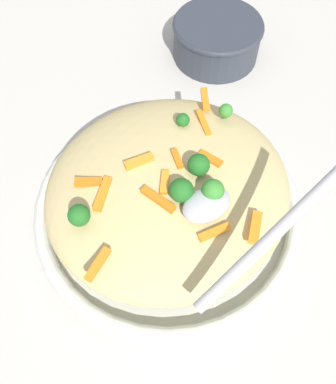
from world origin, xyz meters
The scene contains 23 objects.
ground_plane centered at (0.00, 0.00, 0.00)m, with size 2.40×2.40×0.00m, color beige.
serving_bowl centered at (0.00, 0.00, 0.02)m, with size 0.35×0.35×0.04m.
pasta_mound centered at (0.00, 0.00, 0.07)m, with size 0.30×0.29×0.08m, color #D1BA7A.
carrot_piece_0 centered at (-0.02, 0.03, 0.12)m, with size 0.03×0.01×0.01m, color orange.
carrot_piece_1 centered at (0.08, 0.04, 0.11)m, with size 0.04×0.01×0.01m, color orange.
carrot_piece_2 centered at (-0.08, 0.02, 0.11)m, with size 0.04×0.01×0.01m, color orange.
carrot_piece_3 centered at (0.05, -0.01, 0.11)m, with size 0.03×0.01×0.01m, color orange.
carrot_piece_4 centered at (0.02, 0.01, 0.12)m, with size 0.03×0.01×0.01m, color orange.
carrot_piece_5 centered at (-0.01, -0.01, 0.11)m, with size 0.03×0.01×0.01m, color orange.
carrot_piece_6 centered at (0.00, -0.09, 0.11)m, with size 0.04×0.01×0.01m, color orange.
carrot_piece_7 centered at (-0.03, -0.03, 0.11)m, with size 0.04×0.01×0.01m, color orange.
carrot_piece_8 centered at (0.10, 0.07, 0.11)m, with size 0.04×0.01×0.01m, color orange.
carrot_piece_9 centered at (-0.08, 0.04, 0.11)m, with size 0.03×0.01×0.01m, color orange.
carrot_piece_10 centered at (-0.12, -0.05, 0.11)m, with size 0.04×0.01×0.01m, color orange.
carrot_piece_11 centered at (0.04, -0.11, 0.11)m, with size 0.04×0.01×0.01m, color orange.
broccoli_floret_0 centered at (0.11, 0.03, 0.12)m, with size 0.02×0.02×0.02m.
broccoli_floret_1 centered at (-0.01, -0.04, 0.13)m, with size 0.03×0.03×0.03m.
broccoli_floret_2 centered at (0.02, -0.06, 0.13)m, with size 0.02×0.02×0.03m.
broccoli_floret_3 centered at (0.06, 0.05, 0.12)m, with size 0.02×0.02×0.02m.
broccoli_floret_4 centered at (0.03, -0.02, 0.13)m, with size 0.03×0.03×0.03m.
broccoli_floret_5 centered at (-0.11, 0.00, 0.12)m, with size 0.02×0.02×0.03m.
serving_spoon centered at (0.01, -0.09, 0.14)m, with size 0.16×0.11×0.10m.
companion_bowl centered at (0.25, 0.23, 0.04)m, with size 0.15×0.15×0.07m.
Camera 1 is at (-0.15, -0.22, 0.50)m, focal length 38.88 mm.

